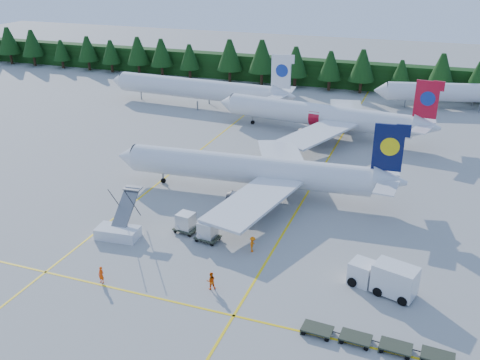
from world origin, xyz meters
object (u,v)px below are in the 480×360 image
(airliner_red, at_px, (314,115))
(airstairs, at_px, (119,229))
(service_truck, at_px, (383,276))
(airliner_navy, at_px, (243,169))

(airliner_red, height_order, airstairs, airliner_red)
(airliner_red, height_order, service_truck, airliner_red)
(service_truck, bearing_deg, airstairs, -164.51)
(airstairs, xyz_separation_m, service_truck, (28.66, -0.43, 0.56))
(airliner_navy, relative_size, service_truck, 5.66)
(airliner_navy, height_order, airliner_red, airliner_red)
(airliner_navy, relative_size, airliner_red, 0.98)
(airliner_red, bearing_deg, service_truck, -62.50)
(airliner_red, relative_size, airstairs, 5.70)
(airliner_navy, bearing_deg, airstairs, -123.75)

